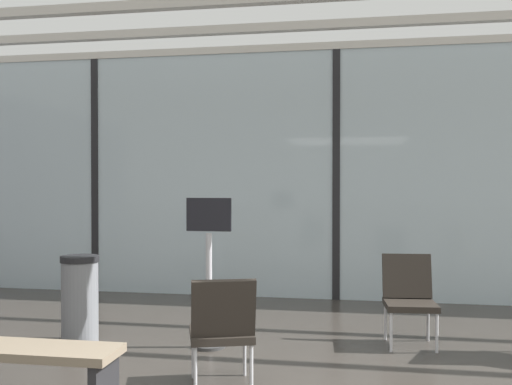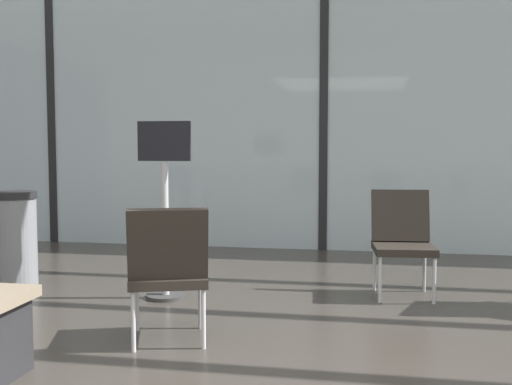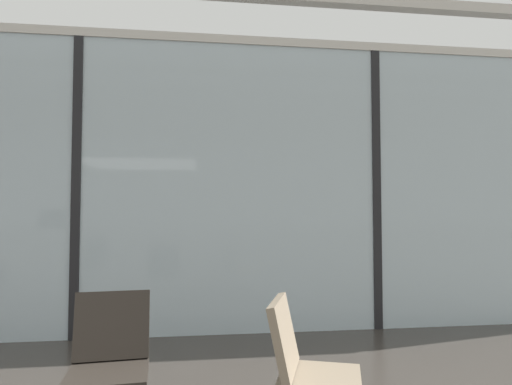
% 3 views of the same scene
% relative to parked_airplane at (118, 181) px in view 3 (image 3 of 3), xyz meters
% --- Properties ---
extents(glass_curtain_wall, '(14.00, 0.08, 3.39)m').
position_rel_parked_airplane_xyz_m(glass_curtain_wall, '(0.69, -6.01, -0.47)').
color(glass_curtain_wall, silver).
rests_on(glass_curtain_wall, ground).
extents(window_mullion_1, '(0.10, 0.12, 3.39)m').
position_rel_parked_airplane_xyz_m(window_mullion_1, '(0.69, -6.01, -0.47)').
color(window_mullion_1, black).
rests_on(window_mullion_1, ground).
extents(window_mullion_2, '(0.10, 0.12, 3.39)m').
position_rel_parked_airplane_xyz_m(window_mullion_2, '(4.19, -6.01, -0.47)').
color(window_mullion_2, black).
rests_on(window_mullion_2, ground).
extents(parked_airplane, '(13.83, 4.34, 4.34)m').
position_rel_parked_airplane_xyz_m(parked_airplane, '(0.00, 0.00, 0.00)').
color(parked_airplane, silver).
rests_on(parked_airplane, ground).
extents(lounge_chair_0, '(0.65, 0.62, 0.87)m').
position_rel_parked_airplane_xyz_m(lounge_chair_0, '(2.69, -8.46, -1.68)').
color(lounge_chair_0, '#7F705B').
rests_on(lounge_chair_0, ground).
extents(lounge_chair_1, '(0.53, 0.57, 0.87)m').
position_rel_parked_airplane_xyz_m(lounge_chair_1, '(1.50, -8.15, -1.68)').
color(lounge_chair_1, '#28231E').
rests_on(lounge_chair_1, ground).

